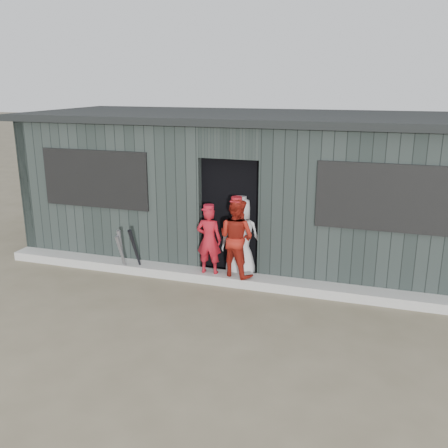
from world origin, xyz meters
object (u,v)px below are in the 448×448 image
(player_red_left, at_px, (209,240))
(player_red_right, at_px, (236,237))
(bat_left, at_px, (122,252))
(dugout, at_px, (252,186))
(player_grey_back, at_px, (241,238))
(bat_mid, at_px, (122,255))
(bat_right, at_px, (136,251))

(player_red_left, distance_m, player_red_right, 0.46)
(bat_left, relative_size, player_red_left, 0.71)
(bat_left, xyz_separation_m, dugout, (1.78, 1.85, 0.89))
(player_red_left, xyz_separation_m, player_grey_back, (0.44, 0.32, -0.02))
(bat_left, distance_m, bat_mid, 0.06)
(bat_mid, distance_m, player_red_left, 1.55)
(bat_right, height_order, dugout, dugout)
(player_red_right, distance_m, player_grey_back, 0.30)
(player_red_right, bearing_deg, bat_right, 25.09)
(player_red_left, height_order, player_grey_back, player_grey_back)
(bat_right, distance_m, player_red_left, 1.31)
(player_red_right, bearing_deg, bat_left, 25.45)
(bat_mid, relative_size, dugout, 0.09)
(player_red_right, bearing_deg, player_grey_back, -68.63)
(bat_left, relative_size, bat_mid, 1.11)
(bat_left, bearing_deg, player_red_right, 5.24)
(player_red_left, bearing_deg, bat_right, 0.93)
(player_grey_back, xyz_separation_m, dugout, (-0.19, 1.39, 0.60))
(player_red_left, bearing_deg, player_red_right, -179.21)
(bat_right, bearing_deg, player_grey_back, 14.04)
(player_red_left, bearing_deg, bat_left, 1.38)
(bat_left, height_order, player_grey_back, player_grey_back)
(bat_right, distance_m, dugout, 2.52)
(player_red_left, relative_size, player_red_right, 0.88)
(bat_left, height_order, player_red_right, player_red_right)
(player_red_right, height_order, dugout, dugout)
(player_red_right, xyz_separation_m, player_grey_back, (-0.01, 0.28, -0.10))
(player_red_left, relative_size, dugout, 0.13)
(player_red_left, bearing_deg, dugout, -102.48)
(bat_right, xyz_separation_m, player_grey_back, (1.71, 0.43, 0.27))
(bat_left, bearing_deg, dugout, 46.14)
(bat_left, relative_size, bat_right, 0.93)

